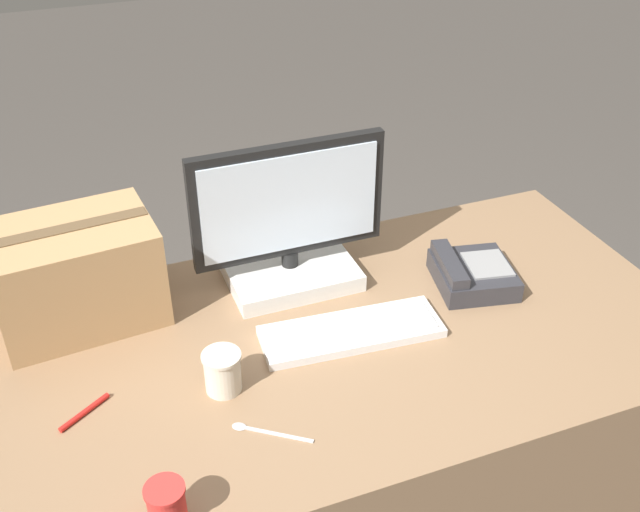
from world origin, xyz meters
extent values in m
cube|color=#8C6B4C|center=(0.00, 0.00, 0.36)|extent=(1.80, 0.90, 0.71)
cube|color=white|center=(0.00, 0.27, 0.73)|extent=(0.33, 0.25, 0.05)
cylinder|color=black|center=(0.00, 0.27, 0.78)|extent=(0.04, 0.04, 0.04)
cube|color=black|center=(0.00, 0.27, 0.95)|extent=(0.50, 0.03, 0.31)
cube|color=silver|center=(0.00, 0.25, 0.95)|extent=(0.46, 0.01, 0.26)
cube|color=silver|center=(0.06, -0.01, 0.72)|extent=(0.45, 0.18, 0.02)
cube|color=silver|center=(0.06, -0.01, 0.74)|extent=(0.41, 0.15, 0.01)
cube|color=#2D2D33|center=(0.44, 0.07, 0.74)|extent=(0.23, 0.24, 0.05)
cube|color=#2D2D33|center=(0.37, 0.09, 0.78)|extent=(0.08, 0.20, 0.03)
cube|color=gray|center=(0.48, 0.06, 0.77)|extent=(0.13, 0.14, 0.01)
cylinder|color=red|center=(-0.46, -0.38, 0.75)|extent=(0.07, 0.07, 0.08)
cylinder|color=red|center=(-0.46, -0.38, 0.80)|extent=(0.07, 0.07, 0.01)
cylinder|color=beige|center=(-0.27, -0.08, 0.76)|extent=(0.08, 0.08, 0.09)
cylinder|color=beige|center=(-0.27, -0.08, 0.80)|extent=(0.09, 0.09, 0.01)
cube|color=silver|center=(-0.21, -0.25, 0.71)|extent=(0.12, 0.09, 0.00)
ellipsoid|color=silver|center=(-0.27, -0.20, 0.71)|extent=(0.04, 0.04, 0.00)
cube|color=tan|center=(-0.53, 0.30, 0.84)|extent=(0.40, 0.30, 0.25)
cube|color=brown|center=(-0.53, 0.30, 0.97)|extent=(0.37, 0.07, 0.00)
cylinder|color=red|center=(-0.57, -0.05, 0.72)|extent=(0.11, 0.08, 0.01)
camera|label=1|loc=(-0.51, -1.28, 1.86)|focal=42.00mm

